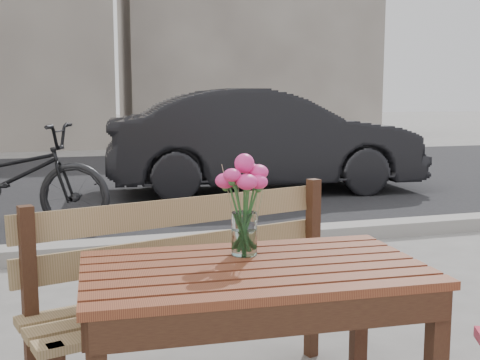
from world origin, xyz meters
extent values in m
cube|color=black|center=(0.00, 7.00, 0.00)|extent=(30.00, 8.00, 0.00)
cube|color=gray|center=(0.00, 3.00, 0.06)|extent=(30.00, 0.25, 0.12)
cube|color=slate|center=(5.00, 15.00, 3.00)|extent=(7.00, 3.00, 6.00)
cube|color=#5B2718|center=(0.21, 0.20, 0.66)|extent=(1.14, 0.71, 0.03)
cube|color=#321910|center=(-0.28, 0.50, 0.33)|extent=(0.06, 0.06, 0.65)
cube|color=#321910|center=(0.73, 0.44, 0.33)|extent=(0.06, 0.06, 0.65)
cube|color=olive|center=(0.16, 0.58, 0.44)|extent=(1.44, 0.72, 0.03)
cube|color=olive|center=(0.11, 0.78, 0.68)|extent=(1.35, 0.38, 0.38)
cube|color=#321910|center=(0.82, 0.58, 0.23)|extent=(0.06, 0.06, 0.46)
cube|color=#321910|center=(-0.49, 0.57, 0.42)|extent=(0.06, 0.06, 0.85)
cube|color=#321910|center=(0.74, 0.89, 0.42)|extent=(0.06, 0.06, 0.85)
cylinder|color=white|center=(0.22, 0.33, 0.75)|extent=(0.09, 0.09, 0.15)
cylinder|color=#316D34|center=(0.22, 0.33, 0.83)|extent=(0.05, 0.05, 0.30)
imported|color=black|center=(2.18, 5.68, 0.66)|extent=(4.09, 1.75, 1.31)
imported|color=black|center=(-0.82, 4.14, 0.49)|extent=(1.99, 1.23, 0.99)
camera|label=1|loc=(-0.39, -1.59, 1.22)|focal=45.00mm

